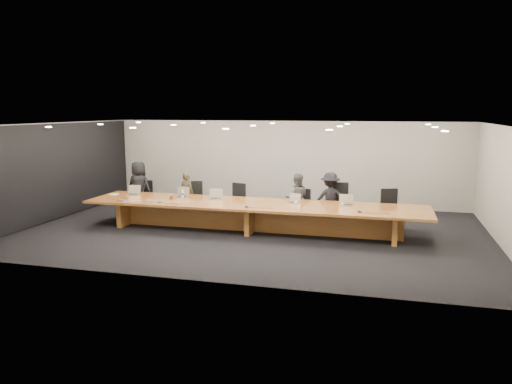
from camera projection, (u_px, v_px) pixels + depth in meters
ground at (253, 231)px, 13.18m from camera, size 12.00×12.00×0.00m
back_wall at (284, 163)px, 16.76m from camera, size 12.00×0.02×2.80m
left_wall_panel at (56, 172)px, 14.47m from camera, size 0.08×7.84×2.74m
conference_table at (253, 212)px, 13.09m from camera, size 9.00×1.80×0.75m
chair_far_left at (143, 197)px, 15.26m from camera, size 0.55×0.55×1.04m
chair_left at (195, 199)px, 14.76m from camera, size 0.69×0.69×1.09m
chair_mid_left at (235, 201)px, 14.47m from camera, size 0.70×0.70×1.08m
chair_mid_right at (300, 206)px, 13.97m from camera, size 0.65×0.65×1.00m
chair_right at (339, 204)px, 13.68m from camera, size 0.68×0.68×1.21m
chair_far_right at (391, 209)px, 13.36m from camera, size 0.70×0.70×1.09m
person_a at (139, 188)px, 15.24m from camera, size 0.84×0.59×1.63m
person_b at (187, 194)px, 14.80m from camera, size 0.58×0.48×1.36m
person_c at (297, 198)px, 14.03m from camera, size 0.74×0.61×1.41m
person_d at (330, 199)px, 13.74m from camera, size 1.06×0.78×1.47m
laptop_a at (133, 190)px, 14.31m from camera, size 0.39×0.32×0.28m
laptop_b at (181, 192)px, 13.93m from camera, size 0.37×0.28×0.29m
laptop_c at (216, 194)px, 13.62m from camera, size 0.42×0.35×0.29m
laptop_d at (293, 198)px, 13.07m from camera, size 0.38×0.33×0.25m
laptop_e at (346, 200)px, 12.75m from camera, size 0.38×0.29×0.28m
water_bottle at (182, 194)px, 13.78m from camera, size 0.08×0.08×0.23m
amber_mug at (171, 198)px, 13.60m from camera, size 0.10×0.10×0.10m
paper_cup_near at (296, 203)px, 12.85m from camera, size 0.09×0.09×0.09m
paper_cup_far at (342, 205)px, 12.64m from camera, size 0.07×0.07×0.08m
notepad at (114, 194)px, 14.40m from camera, size 0.28×0.24×0.01m
lime_gadget at (114, 194)px, 14.38m from camera, size 0.18×0.14×0.02m
av_box at (123, 200)px, 13.37m from camera, size 0.23×0.20×0.03m
mic_left at (160, 202)px, 13.14m from camera, size 0.15×0.15×0.03m
mic_center at (246, 206)px, 12.55m from camera, size 0.12×0.12×0.03m
mic_right at (359, 211)px, 11.93m from camera, size 0.16×0.16×0.03m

